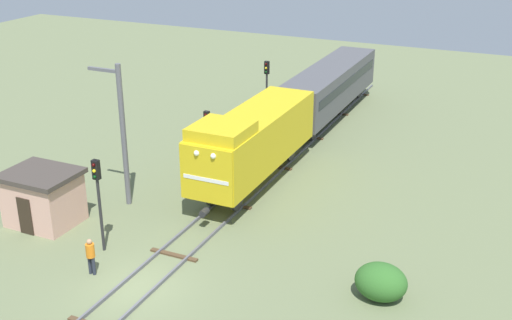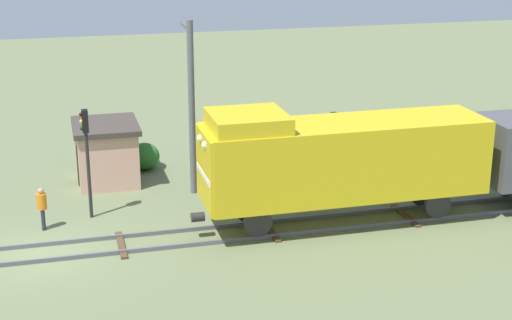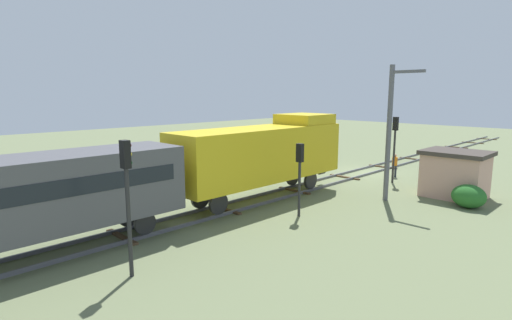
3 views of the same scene
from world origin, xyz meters
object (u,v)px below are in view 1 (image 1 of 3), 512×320
locomotive (253,139)px  worker_near_track (91,254)px  relay_hut (43,197)px  passenger_car_leading (330,84)px  traffic_signal_near (98,189)px  traffic_signal_far (267,81)px  catenary_mast (122,132)px  traffic_signal_mid (207,129)px

locomotive → worker_near_track: bearing=-102.0°
worker_near_track → relay_hut: relay_hut is taller
locomotive → worker_near_track: (-2.40, -11.27, -1.78)m
passenger_car_leading → traffic_signal_near: (-3.20, -22.74, 0.57)m
traffic_signal_near → traffic_signal_far: bearing=91.2°
worker_near_track → traffic_signal_far: bearing=-93.5°
worker_near_track → relay_hut: size_ratio=0.49×
traffic_signal_near → catenary_mast: catenary_mast is taller
locomotive → catenary_mast: bearing=-136.2°
passenger_car_leading → traffic_signal_far: (-3.60, -3.24, 0.63)m
traffic_signal_near → traffic_signal_mid: size_ratio=1.23×
traffic_signal_mid → traffic_signal_near: bearing=-88.9°
traffic_signal_near → worker_near_track: 2.92m
locomotive → traffic_signal_far: bearing=109.6°
passenger_car_leading → traffic_signal_far: bearing=-138.0°
passenger_car_leading → traffic_signal_far: traffic_signal_far is taller
locomotive → passenger_car_leading: bearing=90.0°
passenger_car_leading → traffic_signal_near: bearing=-98.0°
passenger_car_leading → catenary_mast: catenary_mast is taller
passenger_car_leading → relay_hut: (-7.50, -21.72, -1.13)m
locomotive → traffic_signal_near: 9.94m
locomotive → worker_near_track: size_ratio=6.82×
passenger_car_leading → traffic_signal_near: size_ratio=3.13×
traffic_signal_near → traffic_signal_mid: (-0.20, 10.39, -0.55)m
locomotive → relay_hut: size_ratio=3.31×
catenary_mast → relay_hut: (-2.44, -3.52, -2.63)m
traffic_signal_mid → traffic_signal_far: 9.13m
traffic_signal_near → passenger_car_leading: bearing=82.0°
passenger_car_leading → traffic_signal_near: traffic_signal_near is taller
passenger_car_leading → worker_near_track: (-2.40, -24.60, -1.53)m
locomotive → traffic_signal_far: 10.72m
catenary_mast → worker_near_track: bearing=-67.4°
traffic_signal_mid → catenary_mast: size_ratio=0.48×
traffic_signal_near → traffic_signal_far: 19.50m
locomotive → worker_near_track: 11.66m
traffic_signal_mid → catenary_mast: bearing=-105.9°
traffic_signal_near → relay_hut: (-4.30, 1.02, -1.71)m
catenary_mast → traffic_signal_far: bearing=84.4°
traffic_signal_far → relay_hut: 18.96m
passenger_car_leading → relay_hut: 23.00m
traffic_signal_far → traffic_signal_near: bearing=-88.8°
locomotive → traffic_signal_near: bearing=-108.8°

